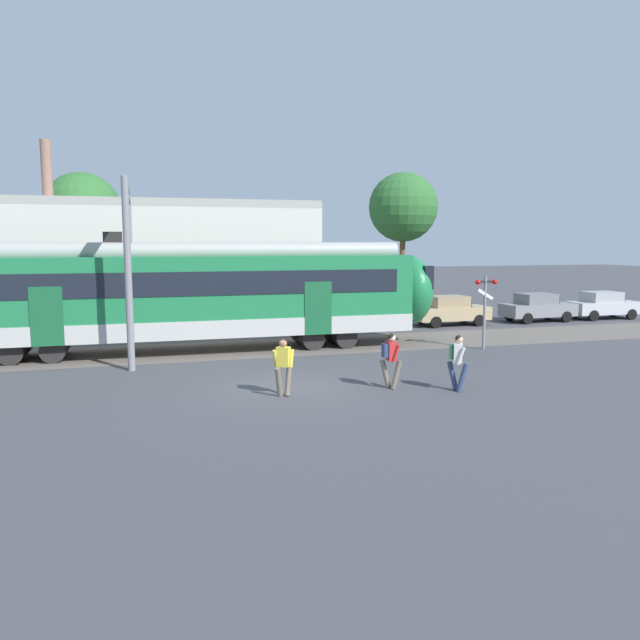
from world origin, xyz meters
TOP-DOWN VIEW (x-y plane):
  - ground_plane at (0.00, 0.00)m, footprint 160.00×160.00m
  - pedestrian_yellow at (-0.25, -0.88)m, footprint 0.67×0.55m
  - pedestrian_red at (3.00, -0.88)m, footprint 0.63×0.54m
  - pedestrian_white at (4.76, -1.71)m, footprint 0.56×0.66m
  - parked_car_tan at (11.42, 11.36)m, footprint 4.03×1.81m
  - parked_car_grey at (16.76, 11.40)m, footprint 4.05×1.85m
  - parked_car_silver at (21.05, 11.42)m, footprint 4.04×1.83m
  - catenary_gantry at (-4.45, 7.17)m, footprint 0.24×6.64m
  - crossing_signal at (9.27, 4.37)m, footprint 0.96×0.21m
  - background_building at (-3.31, 15.28)m, footprint 16.37×5.00m
  - street_tree_right at (10.62, 15.79)m, footprint 3.97×3.97m
  - street_tree_left at (-7.07, 20.14)m, footprint 4.31×4.31m

SIDE VIEW (x-z plane):
  - ground_plane at x=0.00m, z-range 0.00..0.00m
  - parked_car_tan at x=11.42m, z-range 0.01..1.55m
  - parked_car_grey at x=16.76m, z-range 0.01..1.55m
  - parked_car_silver at x=21.05m, z-range 0.01..1.55m
  - pedestrian_yellow at x=-0.25m, z-range 0.16..1.82m
  - pedestrian_red at x=3.00m, z-range 0.16..1.82m
  - pedestrian_white at x=4.76m, z-range 0.16..1.82m
  - crossing_signal at x=9.27m, z-range 0.51..3.51m
  - background_building at x=-3.31m, z-range -1.39..7.81m
  - catenary_gantry at x=-4.45m, z-range 1.05..7.58m
  - street_tree_left at x=-7.07m, z-range 1.93..10.15m
  - street_tree_right at x=10.62m, z-range 2.13..10.43m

